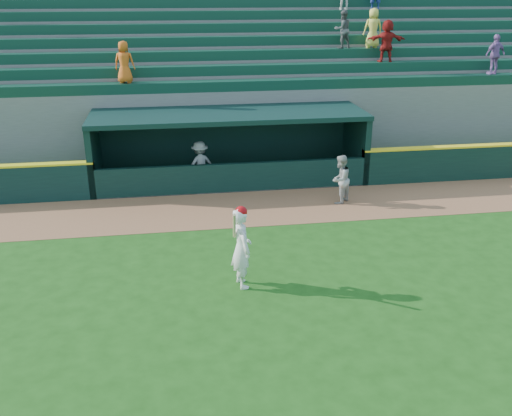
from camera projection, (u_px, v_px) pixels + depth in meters
name	position (u px, v px, depth m)	size (l,w,h in m)	color
ground	(267.00, 285.00, 13.28)	(120.00, 120.00, 0.00)	#194912
warning_track	(240.00, 209.00, 17.78)	(40.00, 3.00, 0.01)	brown
dugout_player_front	(340.00, 179.00, 18.01)	(0.76, 0.59, 1.57)	#A4A39E
dugout_player_inside	(200.00, 164.00, 19.49)	(1.03, 0.59, 1.59)	#9FA09B
dugout	(228.00, 141.00, 20.15)	(9.40, 2.80, 2.46)	slate
stands	(217.00, 90.00, 23.98)	(34.50, 6.25, 7.60)	slate
batter_at_plate	(241.00, 247.00, 12.91)	(0.58, 0.87, 1.98)	white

